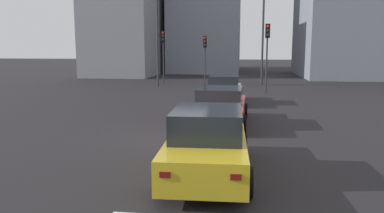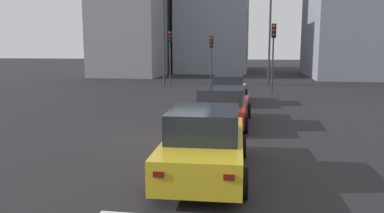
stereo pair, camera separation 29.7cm
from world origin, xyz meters
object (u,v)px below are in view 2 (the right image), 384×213
traffic_light_near_right (211,50)px  street_lamp_kerbside (270,21)px  car_beige_left_lead (229,90)px  traffic_light_near_left (273,44)px  car_yellow_left_third (205,143)px  street_lamp_far (164,18)px  traffic_light_far_left (170,46)px  car_red_left_second (223,106)px

traffic_light_near_right → street_lamp_kerbside: 5.12m
street_lamp_kerbside → car_beige_left_lead: bearing=166.2°
traffic_light_near_left → car_yellow_left_third: bearing=-15.1°
traffic_light_near_right → car_yellow_left_third: bearing=0.9°
street_lamp_far → street_lamp_kerbside: bearing=-75.1°
traffic_light_far_left → traffic_light_near_left: bearing=47.8°
street_lamp_kerbside → street_lamp_far: 8.28m
traffic_light_near_left → car_red_left_second: bearing=-19.7°
car_yellow_left_third → traffic_light_far_left: size_ratio=1.10×
traffic_light_near_right → traffic_light_near_left: bearing=40.7°
car_beige_left_lead → traffic_light_near_left: (4.81, -2.55, 2.49)m
car_yellow_left_third → traffic_light_near_left: 17.06m
car_beige_left_lead → traffic_light_near_right: size_ratio=1.05×
street_lamp_kerbside → street_lamp_far: (-2.13, 8.00, 0.18)m
car_red_left_second → traffic_light_far_left: traffic_light_far_left is taller
car_red_left_second → traffic_light_near_right: traffic_light_near_right is taller
car_yellow_left_third → street_lamp_far: street_lamp_far is taller
traffic_light_far_left → traffic_light_near_right: bearing=62.6°
street_lamp_far → traffic_light_near_left: bearing=-112.9°
traffic_light_far_left → car_yellow_left_third: bearing=7.5°
car_beige_left_lead → street_lamp_far: size_ratio=0.45×
street_lamp_kerbside → traffic_light_near_right: bearing=103.7°
car_yellow_left_third → street_lamp_far: bearing=13.9°
car_yellow_left_third → traffic_light_far_left: 23.31m
car_beige_left_lead → street_lamp_kerbside: street_lamp_kerbside is taller
traffic_light_far_left → street_lamp_kerbside: street_lamp_kerbside is taller
traffic_light_near_right → traffic_light_far_left: 3.83m
traffic_light_far_left → street_lamp_far: street_lamp_far is taller
traffic_light_near_left → traffic_light_far_left: traffic_light_near_left is taller
car_yellow_left_third → traffic_light_near_left: bearing=-9.9°
street_lamp_far → car_yellow_left_third: bearing=-164.3°
car_yellow_left_third → street_lamp_far: (20.10, 5.64, 4.42)m
car_red_left_second → street_lamp_far: street_lamp_far is taller
car_red_left_second → street_lamp_kerbside: size_ratio=0.55×
car_beige_left_lead → traffic_light_near_right: (9.23, 1.94, 2.06)m
traffic_light_far_left → street_lamp_far: (-2.39, -0.04, 2.10)m
car_yellow_left_third → traffic_light_far_left: bearing=12.4°
car_beige_left_lead → street_lamp_kerbside: size_ratio=0.47×
car_yellow_left_third → traffic_light_near_right: 21.34m
traffic_light_near_left → traffic_light_near_right: bearing=-141.5°
car_red_left_second → traffic_light_near_right: 15.41m
traffic_light_near_left → traffic_light_far_left: bearing=-132.5°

